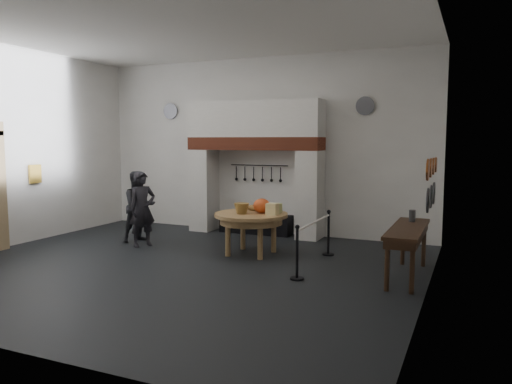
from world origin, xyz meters
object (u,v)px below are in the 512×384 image
at_px(work_table, 251,215).
at_px(visitor_far, 139,206).
at_px(barrier_post_far, 328,234).
at_px(side_table, 408,229).
at_px(barrier_post_near, 297,254).
at_px(iron_range, 256,224).
at_px(visitor_near, 142,209).

distance_m(work_table, visitor_far, 2.99).
height_order(work_table, barrier_post_far, barrier_post_far).
bearing_deg(side_table, visitor_far, 173.71).
relative_size(visitor_far, barrier_post_near, 1.86).
distance_m(side_table, barrier_post_near, 1.98).
distance_m(iron_range, barrier_post_near, 4.33).
bearing_deg(visitor_near, side_table, -64.15).
bearing_deg(barrier_post_far, visitor_far, -174.59).
xyz_separation_m(visitor_near, visitor_far, (-0.40, 0.40, -0.02)).
relative_size(barrier_post_near, barrier_post_far, 1.00).
relative_size(visitor_far, side_table, 0.76).
bearing_deg(iron_range, barrier_post_far, -34.20).
xyz_separation_m(work_table, visitor_near, (-2.59, -0.26, 0.01)).
xyz_separation_m(visitor_far, side_table, (6.23, -0.69, 0.03)).
bearing_deg(side_table, work_table, 170.52).
relative_size(visitor_near, barrier_post_near, 1.89).
bearing_deg(barrier_post_near, iron_range, 123.32).
xyz_separation_m(work_table, visitor_far, (-2.99, 0.14, -0.00)).
relative_size(work_table, visitor_far, 0.92).
xyz_separation_m(iron_range, side_table, (4.10, -2.73, 0.62)).
height_order(barrier_post_near, barrier_post_far, same).
bearing_deg(work_table, visitor_far, 177.22).
height_order(iron_range, visitor_far, visitor_far).
xyz_separation_m(work_table, barrier_post_near, (1.52, -1.43, -0.39)).
xyz_separation_m(barrier_post_near, barrier_post_far, (0.00, 2.00, 0.00)).
distance_m(iron_range, visitor_far, 3.01).
height_order(iron_range, work_table, work_table).
bearing_deg(barrier_post_far, iron_range, 145.80).
bearing_deg(side_table, barrier_post_near, -152.74).
relative_size(iron_range, barrier_post_far, 2.11).
bearing_deg(barrier_post_near, work_table, 136.72).
height_order(visitor_far, side_table, visitor_far).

